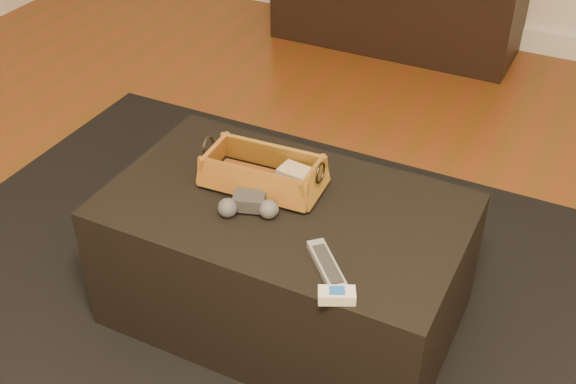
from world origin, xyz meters
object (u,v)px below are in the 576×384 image
at_px(ottoman, 285,261).
at_px(game_controller, 249,206).
at_px(cream_gadget, 337,295).
at_px(tv_remote, 256,180).
at_px(silver_remote, 328,267).
at_px(wicker_basket, 263,174).

distance_m(ottoman, game_controller, 0.26).
relative_size(game_controller, cream_gadget, 1.76).
height_order(tv_remote, cream_gadget, same).
bearing_deg(game_controller, cream_gadget, -29.83).
distance_m(silver_remote, cream_gadget, 0.11).
height_order(game_controller, cream_gadget, game_controller).
bearing_deg(ottoman, wicker_basket, 151.80).
relative_size(wicker_basket, cream_gadget, 3.64).
distance_m(ottoman, tv_remote, 0.26).
height_order(ottoman, wicker_basket, wicker_basket).
distance_m(wicker_basket, silver_remote, 0.40).
bearing_deg(silver_remote, cream_gadget, -54.34).
height_order(wicker_basket, silver_remote, wicker_basket).
relative_size(wicker_basket, game_controller, 2.07).
relative_size(ottoman, wicker_basket, 2.80).
distance_m(game_controller, silver_remote, 0.30).
xyz_separation_m(tv_remote, cream_gadget, (0.39, -0.32, -0.01)).
height_order(ottoman, tv_remote, tv_remote).
xyz_separation_m(wicker_basket, game_controller, (0.03, -0.13, -0.01)).
bearing_deg(cream_gadget, tv_remote, 140.75).
bearing_deg(cream_gadget, wicker_basket, 138.29).
xyz_separation_m(game_controller, silver_remote, (0.28, -0.11, -0.02)).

